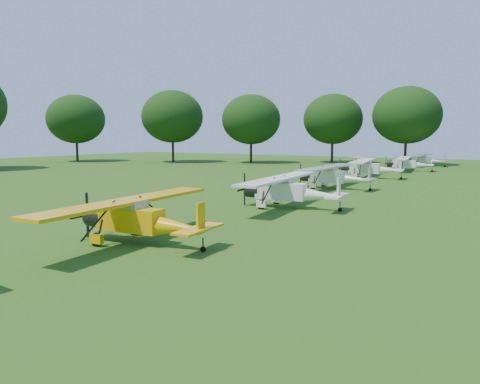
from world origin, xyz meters
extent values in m
plane|color=#264812|center=(0.00, 0.00, 0.00)|extent=(160.00, 160.00, 0.00)
cylinder|color=black|center=(-2.12, 56.74, 2.37)|extent=(0.44, 0.44, 4.74)
ellipsoid|color=#18320E|center=(-2.12, 56.74, 8.16)|extent=(11.05, 11.05, 9.39)
cylinder|color=black|center=(-14.75, 56.54, 2.24)|extent=(0.44, 0.44, 4.49)
ellipsoid|color=#18320E|center=(-14.75, 56.54, 7.73)|extent=(10.47, 10.47, 8.90)
cylinder|color=black|center=(-26.90, 48.50, 2.22)|extent=(0.44, 0.44, 4.44)
ellipsoid|color=#18320E|center=(-26.90, 48.50, 7.65)|extent=(10.36, 10.36, 8.80)
cylinder|color=black|center=(-40.16, 42.92, 2.39)|extent=(0.44, 0.44, 4.77)
ellipsoid|color=#18320E|center=(-40.16, 42.92, 8.22)|extent=(11.14, 11.14, 9.47)
cylinder|color=black|center=(-57.03, 35.30, 2.28)|extent=(0.44, 0.44, 4.56)
ellipsoid|color=#18320E|center=(-57.03, 35.30, 7.85)|extent=(10.64, 10.64, 9.04)
cube|color=#EDAE0A|center=(-0.28, -8.31, 1.09)|extent=(3.38, 1.23, 1.09)
cone|color=#EDAE0A|center=(2.51, -8.09, 0.93)|extent=(2.96, 1.15, 0.93)
cube|color=#8CA5B2|center=(-0.38, -8.31, 1.66)|extent=(1.73, 1.08, 0.57)
cylinder|color=black|center=(-2.24, -8.46, 1.09)|extent=(1.01, 1.15, 1.08)
cube|color=black|center=(-2.91, -8.51, 1.09)|extent=(0.07, 0.13, 2.18)
cube|color=#EDAE0A|center=(-0.38, -8.31, 1.92)|extent=(2.33, 11.06, 0.15)
cube|color=#EDAE0A|center=(3.54, -8.01, 1.45)|extent=(0.15, 0.58, 1.35)
cube|color=#EDAE0A|center=(3.44, -8.02, 0.98)|extent=(1.10, 2.96, 0.09)
cylinder|color=black|center=(-1.01, -9.66, 0.31)|extent=(0.63, 0.21, 0.62)
cylinder|color=black|center=(-1.21, -7.08, 0.31)|extent=(0.63, 0.21, 0.62)
cylinder|color=black|center=(3.64, -8.01, 0.12)|extent=(0.25, 0.10, 0.25)
cube|color=white|center=(0.92, 4.76, 1.13)|extent=(3.53, 1.35, 1.13)
cone|color=white|center=(3.82, 5.04, 0.97)|extent=(3.10, 1.26, 0.97)
cube|color=#8CA5B2|center=(0.82, 4.75, 1.72)|extent=(1.81, 1.15, 0.59)
cylinder|color=black|center=(-1.11, 4.56, 1.13)|extent=(1.07, 1.21, 1.12)
cube|color=black|center=(-1.81, 4.49, 1.13)|extent=(0.08, 0.13, 2.26)
cube|color=white|center=(0.82, 4.75, 1.99)|extent=(2.66, 11.51, 0.15)
cube|color=white|center=(4.89, 5.15, 1.51)|extent=(0.16, 0.60, 1.40)
cube|color=white|center=(4.78, 5.14, 1.02)|extent=(1.20, 3.09, 0.10)
cylinder|color=black|center=(0.20, 3.34, 0.32)|extent=(0.66, 0.23, 0.65)
cylinder|color=black|center=(-0.06, 6.02, 0.32)|extent=(0.66, 0.23, 0.65)
cylinder|color=black|center=(5.00, 5.16, 0.13)|extent=(0.27, 0.11, 0.26)
cube|color=silver|center=(-0.59, 17.38, 1.11)|extent=(3.39, 1.04, 1.11)
cone|color=silver|center=(2.26, 17.41, 0.95)|extent=(2.97, 0.98, 0.95)
cube|color=#8CA5B2|center=(-0.69, 17.38, 1.69)|extent=(1.70, 0.99, 0.58)
cylinder|color=black|center=(-2.59, 17.36, 1.11)|extent=(0.96, 1.11, 1.10)
cube|color=black|center=(-3.28, 17.35, 1.11)|extent=(0.06, 0.13, 2.22)
cube|color=silver|center=(-0.69, 17.38, 1.95)|extent=(1.66, 11.21, 0.15)
cube|color=silver|center=(3.32, 17.43, 1.48)|extent=(0.11, 0.58, 1.37)
cube|color=silver|center=(3.21, 17.42, 1.00)|extent=(0.93, 2.97, 0.10)
cylinder|color=black|center=(-1.41, 16.05, 0.32)|extent=(0.64, 0.18, 0.63)
cylinder|color=black|center=(-1.45, 18.69, 0.32)|extent=(0.64, 0.18, 0.63)
cylinder|color=black|center=(3.43, 17.43, 0.13)|extent=(0.25, 0.09, 0.25)
cube|color=white|center=(-0.78, 29.40, 1.13)|extent=(3.56, 1.54, 1.13)
cone|color=white|center=(2.10, 29.84, 0.97)|extent=(3.13, 1.42, 0.97)
cube|color=#8CA5B2|center=(-0.89, 29.38, 1.72)|extent=(1.85, 1.24, 0.59)
cylinder|color=black|center=(-2.80, 29.09, 1.13)|extent=(1.13, 1.26, 1.12)
cube|color=black|center=(-3.49, 28.98, 1.13)|extent=(0.08, 0.14, 2.26)
cube|color=white|center=(-0.89, 29.38, 1.99)|extent=(3.28, 11.53, 0.15)
cube|color=white|center=(3.16, 30.00, 1.51)|extent=(0.20, 0.60, 1.40)
cube|color=white|center=(3.06, 29.99, 1.02)|extent=(1.36, 3.12, 0.10)
cylinder|color=black|center=(-1.43, 27.93, 0.32)|extent=(0.67, 0.27, 0.65)
cylinder|color=black|center=(-1.84, 30.60, 0.32)|extent=(0.67, 0.27, 0.65)
cylinder|color=black|center=(3.27, 30.02, 0.13)|extent=(0.27, 0.12, 0.26)
cube|color=white|center=(0.74, 42.96, 1.00)|extent=(3.13, 1.33, 1.00)
cone|color=white|center=(3.28, 43.33, 0.85)|extent=(2.75, 1.23, 0.85)
cube|color=#8CA5B2|center=(0.65, 42.94, 1.52)|extent=(1.63, 1.08, 0.52)
cylinder|color=black|center=(-1.04, 42.69, 1.00)|extent=(0.99, 1.10, 0.99)
cube|color=black|center=(-1.65, 42.60, 1.00)|extent=(0.07, 0.12, 1.99)
cube|color=white|center=(0.65, 42.94, 1.75)|extent=(2.83, 10.14, 0.13)
cube|color=white|center=(4.22, 43.47, 1.33)|extent=(0.17, 0.53, 1.23)
cube|color=white|center=(4.12, 43.46, 0.90)|extent=(1.19, 2.74, 0.09)
cylinder|color=black|center=(0.17, 41.67, 0.28)|extent=(0.58, 0.23, 0.57)
cylinder|color=black|center=(-0.18, 44.02, 0.28)|extent=(0.58, 0.23, 0.57)
cylinder|color=black|center=(4.31, 43.48, 0.11)|extent=(0.24, 0.11, 0.23)
cube|color=silver|center=(0.86, 54.52, 0.97)|extent=(2.99, 1.01, 0.97)
cone|color=silver|center=(3.35, 54.40, 0.83)|extent=(2.62, 0.95, 0.83)
cube|color=#8CA5B2|center=(0.77, 54.52, 1.48)|extent=(1.52, 0.92, 0.51)
cylinder|color=black|center=(-0.90, 54.60, 0.97)|extent=(0.88, 1.00, 0.96)
cube|color=black|center=(-1.50, 54.63, 0.97)|extent=(0.06, 0.11, 1.94)
cube|color=silver|center=(0.77, 54.52, 1.71)|extent=(1.79, 9.85, 0.13)
cube|color=silver|center=(4.27, 54.36, 1.29)|extent=(0.12, 0.51, 1.20)
cube|color=silver|center=(4.18, 54.36, 0.88)|extent=(0.90, 2.62, 0.08)
cylinder|color=black|center=(0.07, 53.40, 0.28)|extent=(0.56, 0.17, 0.55)
cylinder|color=black|center=(0.17, 55.71, 0.28)|extent=(0.56, 0.17, 0.55)
cylinder|color=black|center=(4.37, 54.36, 0.11)|extent=(0.22, 0.08, 0.22)
cube|color=#A60B13|center=(-6.40, 45.38, 0.40)|extent=(2.11, 1.43, 0.62)
cube|color=black|center=(-6.66, 45.43, 0.75)|extent=(0.97, 1.11, 0.40)
cube|color=white|center=(-6.40, 45.38, 1.60)|extent=(2.04, 1.50, 0.07)
cylinder|color=black|center=(-7.16, 44.98, 0.19)|extent=(0.40, 0.20, 0.39)
cylinder|color=black|center=(-6.94, 46.05, 0.19)|extent=(0.40, 0.20, 0.39)
cylinder|color=black|center=(-5.87, 44.71, 0.19)|extent=(0.40, 0.20, 0.39)
cylinder|color=black|center=(-5.65, 45.78, 0.19)|extent=(0.40, 0.20, 0.39)
camera|label=1|loc=(15.11, -23.69, 4.94)|focal=35.00mm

